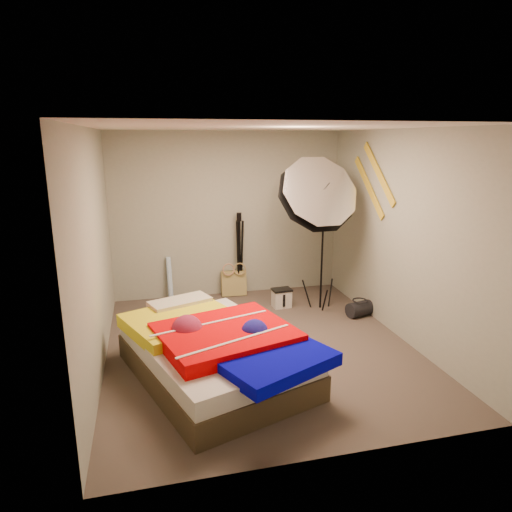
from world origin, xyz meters
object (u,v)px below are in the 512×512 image
object	(u,v)px
camera_case	(282,299)
bed	(215,351)
duffel_bag	(359,309)
wrapping_roll	(170,279)
tote_bag	(234,283)
photo_umbrella	(316,197)
camera_tripod	(239,249)

from	to	relation	value
camera_case	bed	bearing A→B (deg)	-129.95
duffel_bag	bed	size ratio (longest dim) A/B	0.14
duffel_bag	bed	distance (m)	2.49
wrapping_roll	bed	xyz separation A→B (m)	(0.31, -2.47, -0.04)
tote_bag	camera_case	size ratio (longest dim) A/B	1.52
wrapping_roll	photo_umbrella	size ratio (longest dim) A/B	0.29
wrapping_roll	camera_case	xyz separation A→B (m)	(1.56, -0.71, -0.20)
camera_tripod	bed	bearing A→B (deg)	-107.31
bed	photo_umbrella	bearing A→B (deg)	42.48
tote_bag	camera_case	world-z (taller)	tote_bag
bed	camera_tripod	distance (m)	2.59
camera_tripod	tote_bag	bearing A→B (deg)	175.54
duffel_bag	camera_tripod	distance (m)	2.01
camera_case	photo_umbrella	distance (m)	1.58
tote_bag	bed	xyz separation A→B (m)	(-0.67, -2.45, 0.10)
camera_case	duffel_bag	size ratio (longest dim) A/B	0.74
photo_umbrella	duffel_bag	bearing A→B (deg)	-27.23
duffel_bag	wrapping_roll	bearing A→B (deg)	137.54
tote_bag	duffel_bag	bearing A→B (deg)	-37.13
wrapping_roll	duffel_bag	world-z (taller)	wrapping_roll
duffel_bag	photo_umbrella	world-z (taller)	photo_umbrella
tote_bag	photo_umbrella	xyz separation A→B (m)	(0.94, -0.98, 1.44)
wrapping_roll	camera_case	distance (m)	1.72
tote_bag	camera_case	xyz separation A→B (m)	(0.58, -0.68, -0.07)
wrapping_roll	camera_tripod	bearing A→B (deg)	-1.84
camera_tripod	duffel_bag	bearing A→B (deg)	-41.64
tote_bag	wrapping_roll	distance (m)	0.99
photo_umbrella	camera_tripod	size ratio (longest dim) A/B	1.76
photo_umbrella	wrapping_roll	bearing A→B (deg)	152.39
wrapping_roll	duffel_bag	bearing A→B (deg)	-27.52
camera_case	tote_bag	bearing A→B (deg)	125.36
bed	photo_umbrella	distance (m)	2.56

